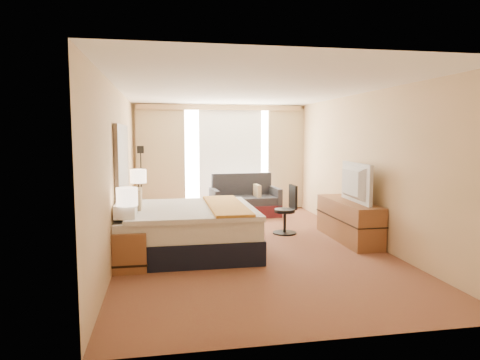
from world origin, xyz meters
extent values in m
cube|color=#57191C|center=(0.00, 0.00, 0.00)|extent=(4.20, 7.00, 0.02)
cube|color=white|center=(0.00, 0.00, 2.60)|extent=(4.20, 7.00, 0.02)
cube|color=#E7B88D|center=(0.00, 3.50, 1.30)|extent=(4.20, 0.02, 2.60)
cube|color=#E7B88D|center=(0.00, -3.50, 1.30)|extent=(4.20, 0.02, 2.60)
cube|color=#E7B88D|center=(-2.10, 0.00, 1.30)|extent=(0.02, 7.00, 2.60)
cube|color=#E7B88D|center=(2.10, 0.00, 1.30)|extent=(0.02, 7.00, 2.60)
cube|color=black|center=(-2.06, 0.20, 1.28)|extent=(0.06, 1.85, 1.50)
cube|color=brown|center=(-1.87, -1.05, 0.28)|extent=(0.45, 0.52, 0.55)
cube|color=brown|center=(-1.87, 1.45, 0.28)|extent=(0.45, 0.52, 0.55)
cube|color=brown|center=(1.83, 0.00, 0.35)|extent=(0.50, 1.80, 0.70)
cube|color=white|center=(0.25, 3.47, 1.32)|extent=(2.30, 0.02, 2.30)
cube|color=#CDB990|center=(-1.45, 3.38, 1.27)|extent=(1.15, 0.09, 2.50)
cube|color=#CDB990|center=(1.65, 3.38, 1.27)|extent=(0.90, 0.09, 2.50)
cube|color=silver|center=(0.25, 3.43, 1.27)|extent=(1.55, 0.04, 2.50)
cube|color=#E7B88D|center=(0.00, 3.34, 2.52)|extent=(4.00, 0.16, 0.12)
cube|color=black|center=(-1.05, -0.30, 0.18)|extent=(2.14, 1.93, 0.36)
cube|color=white|center=(-1.05, -0.30, 0.51)|extent=(2.08, 1.88, 0.31)
cube|color=white|center=(-0.97, -0.30, 0.69)|extent=(1.95, 1.95, 0.07)
cube|color=gold|center=(-0.42, -0.30, 0.74)|extent=(0.56, 1.95, 0.04)
cube|color=white|center=(-1.93, -0.77, 0.81)|extent=(0.28, 0.79, 0.18)
cube|color=white|center=(-1.93, 0.17, 0.81)|extent=(0.28, 0.79, 0.18)
cube|color=beige|center=(-1.79, -0.30, 0.85)|extent=(0.10, 0.43, 0.37)
cube|color=#52171C|center=(0.44, 2.53, 0.14)|extent=(1.59, 0.92, 0.28)
cube|color=#2F2E33|center=(0.45, 2.47, 0.36)|extent=(1.47, 0.75, 0.18)
cube|color=#2F2E33|center=(0.42, 2.86, 0.66)|extent=(1.44, 0.25, 0.61)
cube|color=#2F2E33|center=(-0.27, 2.48, 0.40)|extent=(0.16, 0.83, 0.50)
cube|color=#2F2E33|center=(1.16, 2.58, 0.40)|extent=(0.16, 0.83, 0.50)
cube|color=beige|center=(0.72, 2.49, 0.55)|extent=(0.11, 0.39, 0.35)
cube|color=black|center=(-1.90, 2.99, 0.01)|extent=(0.20, 0.20, 0.02)
cylinder|color=black|center=(-1.90, 2.99, 0.74)|extent=(0.03, 0.03, 1.44)
cube|color=black|center=(-1.90, 2.99, 1.53)|extent=(0.15, 0.15, 0.17)
cylinder|color=black|center=(0.85, 0.66, 0.01)|extent=(0.45, 0.45, 0.03)
cylinder|color=black|center=(0.85, 0.66, 0.23)|extent=(0.05, 0.05, 0.40)
cylinder|color=black|center=(0.85, 0.66, 0.44)|extent=(0.39, 0.39, 0.06)
cube|color=black|center=(1.01, 0.67, 0.70)|extent=(0.06, 0.36, 0.45)
cube|color=black|center=(-1.89, -1.10, 0.57)|extent=(0.10, 0.10, 0.04)
cylinder|color=black|center=(-1.89, -1.10, 0.77)|extent=(0.03, 0.03, 0.36)
cylinder|color=beige|center=(-1.89, -1.10, 1.03)|extent=(0.29, 0.29, 0.24)
cube|color=black|center=(-1.88, 1.47, 0.57)|extent=(0.11, 0.11, 0.04)
cylinder|color=black|center=(-1.88, 1.47, 0.79)|extent=(0.03, 0.03, 0.38)
cylinder|color=beige|center=(-1.88, 1.47, 1.07)|extent=(0.31, 0.31, 0.26)
cube|color=#95B5E7|center=(-1.79, -0.96, 0.60)|extent=(0.12, 0.12, 0.11)
cube|color=black|center=(-1.84, 1.42, 0.58)|extent=(0.16, 0.13, 0.06)
imported|color=black|center=(1.78, -0.12, 1.04)|extent=(0.21, 1.19, 0.68)
camera|label=1|loc=(-1.41, -7.02, 1.87)|focal=32.00mm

